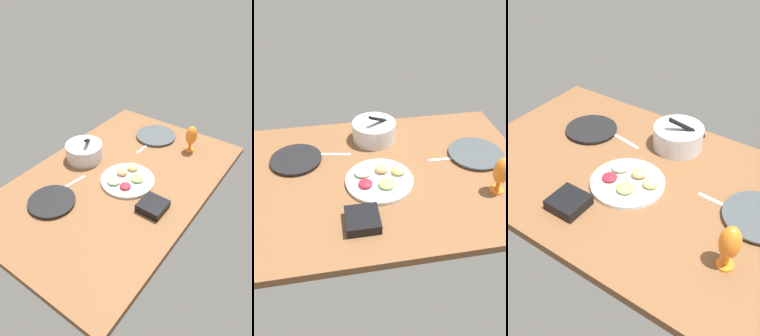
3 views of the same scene
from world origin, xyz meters
The scene contains 9 objects.
ground_plane centered at (0.00, 0.00, -2.00)cm, with size 160.00×104.00×4.00cm, color brown.
dinner_plate_left centered at (-38.30, 17.28, 1.08)cm, with size 26.59×26.59×2.08cm.
dinner_plate_right centered at (56.40, 6.49, 1.02)cm, with size 29.07×29.07×1.97cm.
mixing_bowl centered at (5.24, 31.33, 5.93)cm, with size 24.40×24.35×17.40cm.
fruit_platter centered at (2.05, -5.72, 1.62)cm, with size 32.72×32.72×5.59cm.
hurricane_glass_orange centered at (54.90, -21.67, 11.22)cm, with size 7.74×7.74×18.79cm.
square_bowl_black centered at (-9.43, -31.15, 2.58)cm, with size 14.29×14.29×4.64cm.
fork_by_left_plate centered at (-18.66, 20.01, 0.30)cm, with size 18.00×1.80×0.60cm, color silver.
fork_by_right_plate centered at (39.14, 5.78, 0.30)cm, with size 18.00×1.80×0.60cm, color silver.
Camera 3 is at (77.17, -108.22, 109.49)cm, focal length 41.04 mm.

